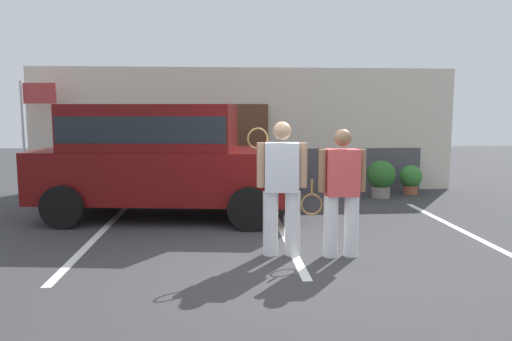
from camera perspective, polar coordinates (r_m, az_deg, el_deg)
ground_plane at (r=6.29m, az=1.42°, el=-10.90°), size 40.00×40.00×0.00m
parking_stripe_0 at (r=7.95m, az=-18.31°, el=-7.40°), size 0.12×4.40×0.01m
parking_stripe_1 at (r=7.76m, az=3.28°, el=-7.39°), size 0.12×4.40×0.01m
parking_stripe_2 at (r=8.63m, az=23.04°, el=-6.48°), size 0.12×4.40×0.01m
house_frontage at (r=11.71m, az=-1.22°, el=4.38°), size 10.19×0.40×2.96m
parked_suv at (r=8.93m, az=-11.06°, el=1.83°), size 4.79×2.60×2.05m
tennis_player_man at (r=6.43m, az=3.03°, el=-1.88°), size 0.79×0.32×1.80m
tennis_player_woman at (r=6.47m, az=10.07°, el=-2.45°), size 0.89×0.27×1.71m
potted_plant_by_porch at (r=11.17m, az=14.57°, el=-0.75°), size 0.64×0.64×0.84m
potted_plant_secondary at (r=11.83m, az=17.84°, el=-0.86°), size 0.52×0.52×0.68m
flag_pole at (r=11.81m, az=-25.02°, el=5.84°), size 0.80×0.13×2.60m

